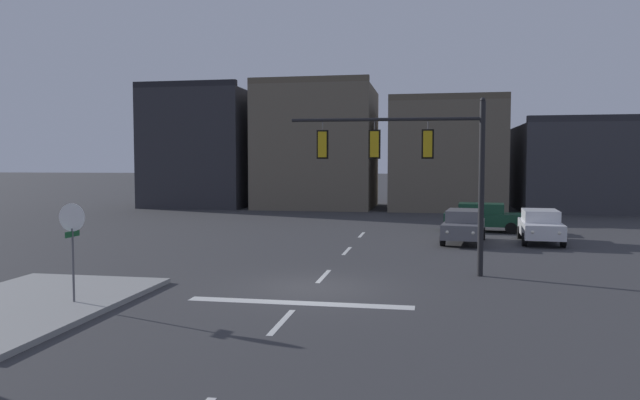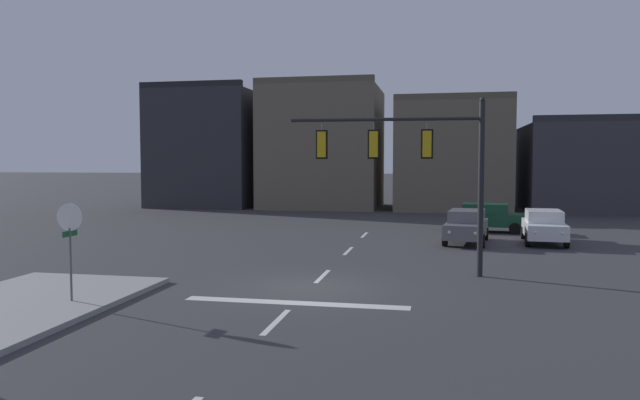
{
  "view_description": "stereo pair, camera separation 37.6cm",
  "coord_description": "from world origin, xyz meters",
  "px_view_note": "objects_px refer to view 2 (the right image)",
  "views": [
    {
      "loc": [
        3.49,
        -17.98,
        3.91
      ],
      "look_at": [
        -0.56,
        4.35,
        2.49
      ],
      "focal_mm": 33.29,
      "sensor_mm": 36.0,
      "label": 1
    },
    {
      "loc": [
        3.86,
        -17.91,
        3.91
      ],
      "look_at": [
        -0.56,
        4.35,
        2.49
      ],
      "focal_mm": 33.29,
      "sensor_mm": 36.0,
      "label": 2
    }
  ],
  "objects_px": {
    "stop_sign": "(70,228)",
    "car_lot_farside": "(487,217)",
    "signal_mast_near_side": "(416,157)",
    "car_lot_nearside": "(466,226)",
    "car_lot_middle": "(544,226)"
  },
  "relations": [
    {
      "from": "stop_sign",
      "to": "car_lot_farside",
      "type": "distance_m",
      "value": 23.96
    },
    {
      "from": "signal_mast_near_side",
      "to": "car_lot_farside",
      "type": "relative_size",
      "value": 1.46
    },
    {
      "from": "signal_mast_near_side",
      "to": "car_lot_nearside",
      "type": "bearing_deg",
      "value": 76.15
    },
    {
      "from": "signal_mast_near_side",
      "to": "stop_sign",
      "type": "height_order",
      "value": "signal_mast_near_side"
    },
    {
      "from": "signal_mast_near_side",
      "to": "car_lot_farside",
      "type": "distance_m",
      "value": 14.71
    },
    {
      "from": "signal_mast_near_side",
      "to": "car_lot_farside",
      "type": "xyz_separation_m",
      "value": [
        3.55,
        13.9,
        -3.27
      ]
    },
    {
      "from": "signal_mast_near_side",
      "to": "stop_sign",
      "type": "relative_size",
      "value": 2.37
    },
    {
      "from": "signal_mast_near_side",
      "to": "stop_sign",
      "type": "distance_m",
      "value": 11.27
    },
    {
      "from": "car_lot_nearside",
      "to": "car_lot_middle",
      "type": "distance_m",
      "value": 3.76
    },
    {
      "from": "stop_sign",
      "to": "car_lot_nearside",
      "type": "relative_size",
      "value": 0.61
    },
    {
      "from": "car_lot_nearside",
      "to": "car_lot_middle",
      "type": "height_order",
      "value": "same"
    },
    {
      "from": "car_lot_farside",
      "to": "stop_sign",
      "type": "bearing_deg",
      "value": -121.71
    },
    {
      "from": "stop_sign",
      "to": "signal_mast_near_side",
      "type": "bearing_deg",
      "value": 35.54
    },
    {
      "from": "stop_sign",
      "to": "car_lot_middle",
      "type": "xyz_separation_m",
      "value": [
        14.91,
        15.95,
        -1.29
      ]
    },
    {
      "from": "signal_mast_near_side",
      "to": "car_lot_nearside",
      "type": "relative_size",
      "value": 1.45
    }
  ]
}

